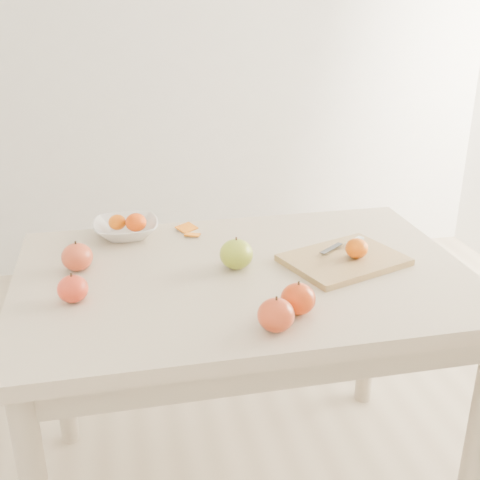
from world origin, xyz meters
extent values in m
plane|color=white|center=(0.00, 1.75, 1.35)|extent=(3.50, 0.00, 3.50)
cube|color=beige|center=(0.00, 0.00, 0.73)|extent=(1.20, 0.80, 0.04)
cylinder|color=#BCAA8E|center=(-0.54, 0.34, 0.35)|extent=(0.06, 0.06, 0.71)
cylinder|color=#BCAA8E|center=(0.54, 0.34, 0.35)|extent=(0.06, 0.06, 0.71)
cylinder|color=#BCAA8E|center=(0.54, -0.34, 0.35)|extent=(0.06, 0.06, 0.71)
cube|color=tan|center=(0.28, 0.00, 0.76)|extent=(0.37, 0.32, 0.02)
ellipsoid|color=#D96407|center=(0.31, -0.01, 0.80)|extent=(0.06, 0.06, 0.05)
imported|color=white|center=(-0.30, 0.32, 0.77)|extent=(0.20, 0.20, 0.05)
ellipsoid|color=orange|center=(-0.32, 0.33, 0.79)|extent=(0.05, 0.05, 0.05)
ellipsoid|color=#E84208|center=(-0.27, 0.30, 0.80)|extent=(0.06, 0.06, 0.06)
cube|color=orange|center=(-0.11, 0.33, 0.75)|extent=(0.07, 0.07, 0.01)
cube|color=orange|center=(-0.10, 0.28, 0.75)|extent=(0.05, 0.05, 0.01)
cube|color=silver|center=(0.34, 0.07, 0.78)|extent=(0.07, 0.06, 0.01)
cube|color=#3C3E44|center=(0.26, 0.04, 0.78)|extent=(0.09, 0.07, 0.00)
ellipsoid|color=olive|center=(-0.02, 0.03, 0.79)|extent=(0.09, 0.09, 0.08)
ellipsoid|color=maroon|center=(-0.44, -0.08, 0.78)|extent=(0.07, 0.07, 0.07)
ellipsoid|color=maroon|center=(0.00, -0.31, 0.79)|extent=(0.08, 0.08, 0.07)
ellipsoid|color=maroon|center=(-0.43, 0.10, 0.79)|extent=(0.08, 0.08, 0.07)
ellipsoid|color=#A1110A|center=(0.07, -0.24, 0.79)|extent=(0.08, 0.08, 0.07)
camera|label=1|loc=(-0.31, -1.41, 1.44)|focal=45.00mm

